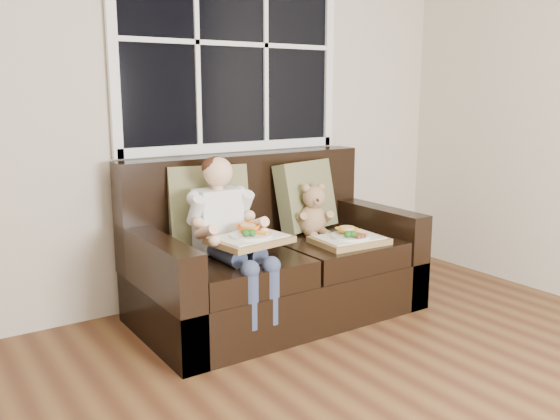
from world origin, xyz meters
TOP-DOWN VIEW (x-y plane):
  - window_back at (0.49, 2.48)m, footprint 1.62×0.04m
  - loveseat at (0.49, 2.02)m, footprint 1.70×0.92m
  - pillow_left at (0.14, 2.17)m, footprint 0.51×0.32m
  - pillow_right at (0.86, 2.17)m, footprint 0.48×0.30m
  - child at (0.12, 1.90)m, footprint 0.37×0.59m
  - teddy_bear at (0.81, 2.02)m, footprint 0.24×0.28m
  - tray_left at (0.18, 1.75)m, footprint 0.45×0.37m
  - tray_right at (0.86, 1.72)m, footprint 0.44×0.34m

SIDE VIEW (x-z plane):
  - loveseat at x=0.49m, z-range -0.17..0.79m
  - tray_right at x=0.86m, z-range 0.43..0.53m
  - tray_left at x=0.18m, z-range 0.53..0.62m
  - teddy_bear at x=0.81m, z-range 0.41..0.76m
  - child at x=0.12m, z-range 0.22..1.06m
  - pillow_right at x=0.86m, z-range 0.44..0.91m
  - pillow_left at x=0.14m, z-range 0.44..0.93m
  - window_back at x=0.49m, z-range 0.96..2.33m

